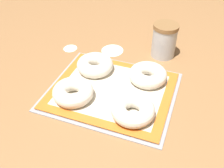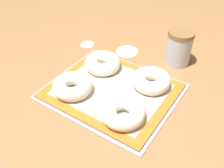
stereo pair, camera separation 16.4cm
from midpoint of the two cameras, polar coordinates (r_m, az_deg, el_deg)
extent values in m
plane|color=olive|center=(0.93, -3.67, -1.99)|extent=(2.80, 2.80, 0.00)
cube|color=#93969B|center=(0.93, -5.02, -1.90)|extent=(0.44, 0.38, 0.01)
cube|color=orange|center=(0.93, -5.03, -1.66)|extent=(0.42, 0.35, 0.00)
cube|color=beige|center=(0.93, -5.04, -1.64)|extent=(0.35, 0.29, 0.00)
torus|color=silver|center=(0.90, -13.67, -2.11)|extent=(0.14, 0.14, 0.05)
torus|color=silver|center=(0.81, -1.14, -6.14)|extent=(0.14, 0.14, 0.05)
torus|color=silver|center=(1.01, -8.37, 3.82)|extent=(0.14, 0.14, 0.05)
torus|color=silver|center=(0.95, 2.99, 1.63)|extent=(0.14, 0.14, 0.05)
cylinder|color=silver|center=(1.09, 7.10, 8.78)|extent=(0.10, 0.10, 0.13)
cylinder|color=olive|center=(1.06, 7.41, 12.08)|extent=(0.10, 0.10, 0.02)
ellipsoid|color=white|center=(1.19, -13.02, 7.39)|extent=(0.06, 0.06, 0.00)
ellipsoid|color=white|center=(1.15, -4.00, 7.11)|extent=(0.09, 0.10, 0.00)
camera|label=1|loc=(0.08, -95.16, -4.23)|focal=42.00mm
camera|label=2|loc=(0.08, 84.84, 4.23)|focal=42.00mm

